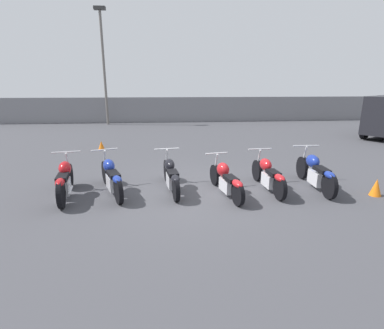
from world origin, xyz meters
TOP-DOWN VIEW (x-y plane):
  - ground_plane at (0.00, 0.00)m, footprint 60.00×60.00m
  - fence_back at (0.00, 14.08)m, footprint 40.00×0.04m
  - light_pole_left at (-4.51, 13.29)m, footprint 0.70×0.35m
  - motorcycle_slot_0 at (-3.12, -0.09)m, footprint 0.69×2.02m
  - motorcycle_slot_1 at (-2.05, 0.11)m, footprint 1.03×2.11m
  - motorcycle_slot_2 at (-0.55, 0.18)m, footprint 0.68×2.17m
  - motorcycle_slot_3 at (0.80, -0.25)m, footprint 0.71×2.04m
  - motorcycle_slot_4 at (1.97, 0.00)m, footprint 0.66×2.09m
  - motorcycle_slot_5 at (3.25, 0.03)m, footprint 0.74×2.24m
  - traffic_cone_near at (-3.36, 5.34)m, footprint 0.27×0.27m
  - traffic_cone_far at (4.50, -0.64)m, footprint 0.28×0.28m

SIDE VIEW (x-z plane):
  - ground_plane at x=0.00m, z-range 0.00..0.00m
  - traffic_cone_near at x=-3.36m, z-range 0.00..0.37m
  - traffic_cone_far at x=4.50m, z-range 0.00..0.43m
  - motorcycle_slot_3 at x=0.80m, z-range -0.07..0.86m
  - motorcycle_slot_4 at x=1.97m, z-range -0.07..0.89m
  - motorcycle_slot_2 at x=-0.55m, z-range -0.07..0.90m
  - motorcycle_slot_1 at x=-2.05m, z-range -0.07..0.94m
  - motorcycle_slot_5 at x=3.25m, z-range -0.06..0.95m
  - motorcycle_slot_0 at x=-3.12m, z-range -0.06..0.96m
  - fence_back at x=0.00m, z-range 0.00..1.73m
  - light_pole_left at x=-4.51m, z-range 0.67..7.86m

